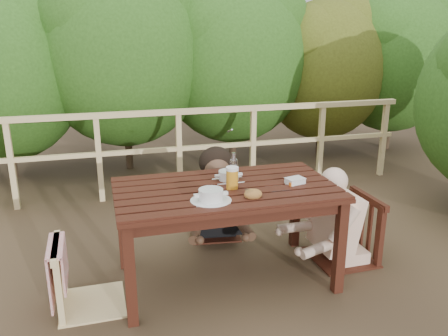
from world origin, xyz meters
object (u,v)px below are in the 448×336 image
object	(u,v)px
soup_far	(229,176)
butter_tub	(295,182)
chair_left	(87,244)
beer_glass	(232,179)
soup_near	(211,196)
bottle	(234,169)
diner_right	(350,183)
chair_right	(345,202)
woman	(214,165)
tumbler	(249,195)
bread_roll	(253,194)
table	(226,235)
chair_far	(214,189)

from	to	relation	value
soup_far	butter_tub	distance (m)	0.51
soup_far	butter_tub	bearing A→B (deg)	-25.48
chair_left	beer_glass	bearing A→B (deg)	-88.41
soup_near	bottle	size ratio (longest dim) A/B	1.11
diner_right	bottle	distance (m)	1.02
chair_left	chair_right	bearing A→B (deg)	-86.66
woman	beer_glass	xyz separation A→B (m)	(-0.08, -0.88, 0.16)
chair_right	tumbler	world-z (taller)	chair_right
diner_right	bread_roll	xyz separation A→B (m)	(-0.95, -0.32, 0.12)
table	tumbler	distance (m)	0.50
woman	soup_far	world-z (taller)	woman
chair_left	soup_near	bearing A→B (deg)	-100.90
tumbler	beer_glass	bearing A→B (deg)	105.07
woman	soup_near	distance (m)	1.12
chair_left	chair_right	distance (m)	2.06
soup_near	bread_roll	bearing A→B (deg)	-5.25
bread_roll	chair_far	bearing A→B (deg)	90.17
woman	beer_glass	world-z (taller)	woman
beer_glass	soup_near	bearing A→B (deg)	-137.07
chair_right	beer_glass	distance (m)	1.06
table	butter_tub	xyz separation A→B (m)	(0.52, -0.07, 0.41)
chair_far	woman	bearing A→B (deg)	97.51
soup_far	beer_glass	size ratio (longest dim) A/B	1.47
chair_right	tumbler	bearing A→B (deg)	-72.71
table	soup_near	bearing A→B (deg)	-125.83
table	soup_near	xyz separation A→B (m)	(-0.17, -0.24, 0.42)
soup_far	diner_right	bearing A→B (deg)	-5.20
chair_left	woman	distance (m)	1.48
woman	soup_far	xyz separation A→B (m)	(-0.05, -0.69, 0.11)
soup_far	bottle	world-z (taller)	bottle
beer_glass	table	bearing A→B (deg)	127.95
table	woman	size ratio (longest dim) A/B	1.19
bread_roll	butter_tub	xyz separation A→B (m)	(0.40, 0.20, -0.01)
bread_roll	bottle	bearing A→B (deg)	98.61
diner_right	bread_roll	world-z (taller)	diner_right
table	bread_roll	bearing A→B (deg)	-65.38
tumbler	table	bearing A→B (deg)	109.65
tumbler	woman	bearing A→B (deg)	88.73
woman	diner_right	bearing A→B (deg)	148.27
soup_far	beer_glass	xyz separation A→B (m)	(-0.03, -0.19, 0.05)
bread_roll	beer_glass	world-z (taller)	beer_glass
soup_near	butter_tub	size ratio (longest dim) A/B	2.06
chair_left	bottle	size ratio (longest dim) A/B	3.69
woman	bread_roll	world-z (taller)	woman
soup_near	tumbler	size ratio (longest dim) A/B	3.82
soup_far	bottle	distance (m)	0.13
soup_near	bread_roll	world-z (taller)	soup_near
table	beer_glass	size ratio (longest dim) A/B	9.18
bread_roll	beer_glass	xyz separation A→B (m)	(-0.09, 0.22, 0.05)
soup_near	bottle	world-z (taller)	bottle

